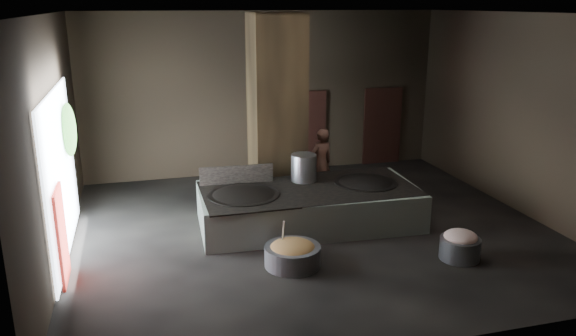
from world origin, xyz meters
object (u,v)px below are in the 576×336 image
object	(u,v)px
wok_left	(244,198)
meat_basin	(460,248)
wok_right	(365,186)
cook	(321,163)
hearth_platform	(309,206)
stock_pot	(304,168)
veg_basin	(293,256)

from	to	relation	value
wok_left	meat_basin	distance (m)	4.44
wok_left	wok_right	bearing A→B (deg)	2.05
meat_basin	cook	bearing A→B (deg)	109.33
hearth_platform	meat_basin	world-z (taller)	hearth_platform
wok_left	meat_basin	size ratio (longest dim) A/B	1.95
hearth_platform	stock_pot	size ratio (longest dim) A/B	7.67
wok_left	veg_basin	bearing A→B (deg)	-73.11
cook	meat_basin	distance (m)	4.38
veg_basin	hearth_platform	bearing A→B (deg)	64.61
wok_right	cook	xyz separation A→B (m)	(-0.52, 1.60, 0.12)
stock_pot	meat_basin	size ratio (longest dim) A/B	0.81
hearth_platform	veg_basin	distance (m)	2.10
wok_left	cook	xyz separation A→B (m)	(2.28, 1.70, 0.12)
wok_left	veg_basin	distance (m)	1.99
stock_pot	cook	xyz separation A→B (m)	(0.78, 1.10, -0.26)
cook	veg_basin	bearing A→B (deg)	46.70
stock_pot	hearth_platform	bearing A→B (deg)	-95.19
hearth_platform	veg_basin	size ratio (longest dim) A/B	4.52
hearth_platform	wok_right	distance (m)	1.39
hearth_platform	cook	xyz separation A→B (m)	(0.83, 1.65, 0.46)
hearth_platform	wok_left	size ratio (longest dim) A/B	3.17
cook	meat_basin	xyz separation A→B (m)	(1.43, -4.08, -0.66)
stock_pot	veg_basin	world-z (taller)	stock_pot
wok_right	cook	size ratio (longest dim) A/B	0.79
wok_left	cook	bearing A→B (deg)	36.67
stock_pot	wok_left	bearing A→B (deg)	-158.20
stock_pot	meat_basin	distance (m)	3.83
wok_right	cook	distance (m)	1.68
hearth_platform	wok_right	bearing A→B (deg)	4.71
wok_left	stock_pot	world-z (taller)	stock_pot
meat_basin	veg_basin	bearing A→B (deg)	170.04
wok_right	stock_pot	size ratio (longest dim) A/B	2.25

